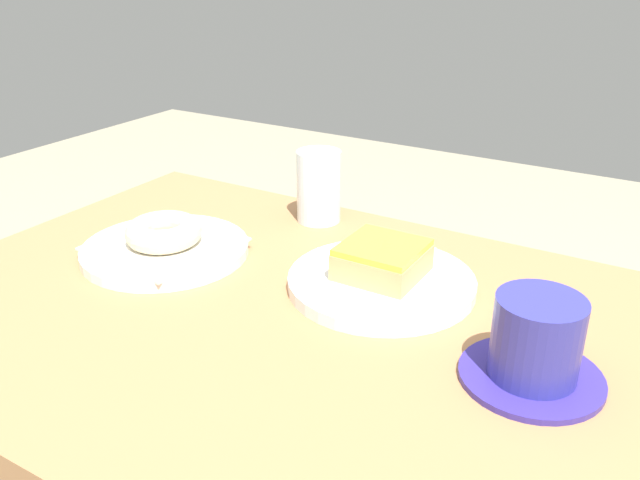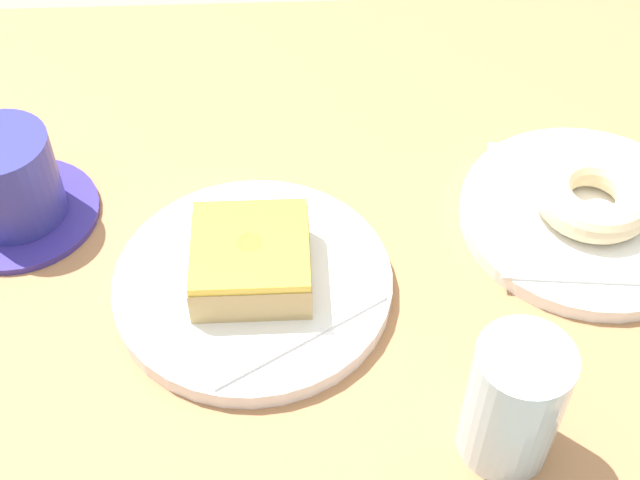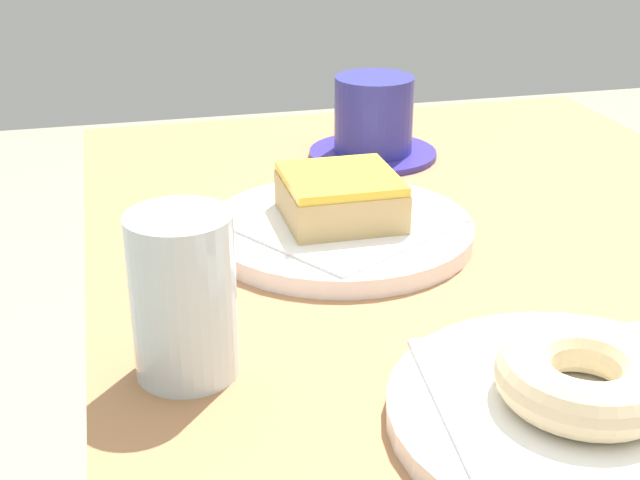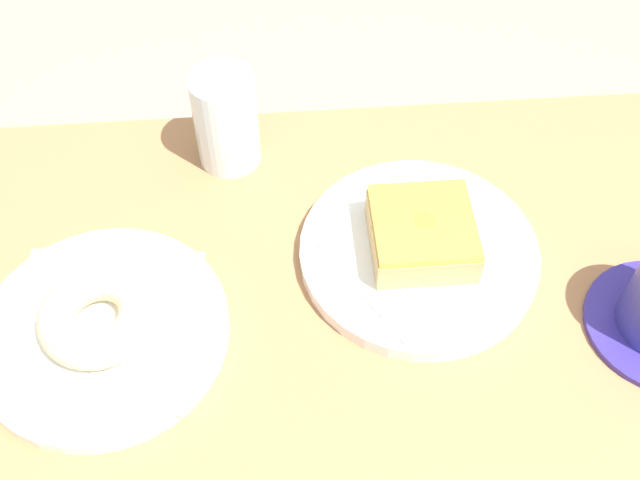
% 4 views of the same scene
% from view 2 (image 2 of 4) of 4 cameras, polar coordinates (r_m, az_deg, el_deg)
% --- Properties ---
extents(table, '(0.90, 0.63, 0.72)m').
position_cam_2_polar(table, '(0.86, 0.68, -1.49)').
color(table, '#9F6E45').
rests_on(table, ground_plane).
extents(plate_sugar_ring, '(0.22, 0.22, 0.01)m').
position_cam_2_polar(plate_sugar_ring, '(0.80, 16.80, 1.43)').
color(plate_sugar_ring, white).
rests_on(plate_sugar_ring, table).
extents(napkin_sugar_ring, '(0.18, 0.18, 0.00)m').
position_cam_2_polar(napkin_sugar_ring, '(0.79, 16.93, 1.85)').
color(napkin_sugar_ring, white).
rests_on(napkin_sugar_ring, plate_sugar_ring).
extents(donut_sugar_ring, '(0.10, 0.10, 0.03)m').
position_cam_2_polar(donut_sugar_ring, '(0.78, 17.21, 2.74)').
color(donut_sugar_ring, beige).
rests_on(donut_sugar_ring, napkin_sugar_ring).
extents(plate_glazed_square, '(0.22, 0.22, 0.02)m').
position_cam_2_polar(plate_glazed_square, '(0.71, -4.33, -2.82)').
color(plate_glazed_square, white).
rests_on(plate_glazed_square, table).
extents(napkin_glazed_square, '(0.21, 0.21, 0.00)m').
position_cam_2_polar(napkin_glazed_square, '(0.71, -4.37, -2.35)').
color(napkin_glazed_square, white).
rests_on(napkin_glazed_square, plate_glazed_square).
extents(donut_glazed_square, '(0.09, 0.09, 0.04)m').
position_cam_2_polar(donut_glazed_square, '(0.69, -4.47, -1.23)').
color(donut_glazed_square, tan).
rests_on(donut_glazed_square, napkin_glazed_square).
extents(water_glass, '(0.06, 0.06, 0.11)m').
position_cam_2_polar(water_glass, '(0.61, 12.37, -10.15)').
color(water_glass, silver).
rests_on(water_glass, table).
extents(coffee_cup, '(0.14, 0.14, 0.09)m').
position_cam_2_polar(coffee_cup, '(0.79, -19.34, 3.47)').
color(coffee_cup, navy).
rests_on(coffee_cup, table).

